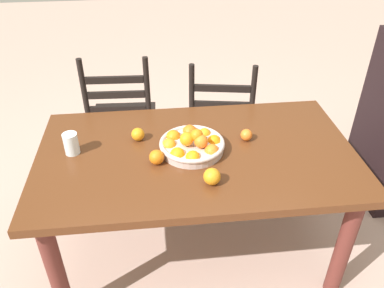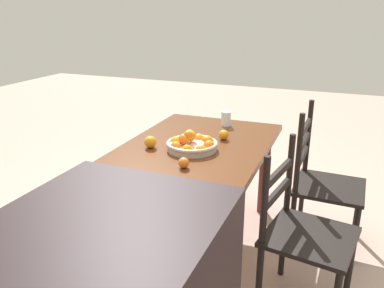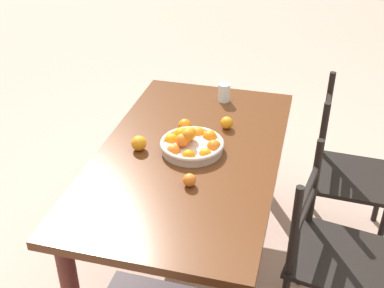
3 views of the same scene
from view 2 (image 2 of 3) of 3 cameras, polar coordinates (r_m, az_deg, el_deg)
name	(u,v)px [view 2 (image 2 of 3)]	position (r m, az deg, el deg)	size (l,w,h in m)	color
ground_plane	(189,248)	(2.85, -0.39, -15.00)	(12.00, 12.00, 0.00)	#BF9E8E
dining_table	(189,166)	(2.55, -0.42, -3.19)	(1.63, 0.93, 0.74)	#572D16
chair_near_window	(322,183)	(2.86, 18.50, -5.36)	(0.48, 0.48, 0.99)	black
chair_by_cabinet	(302,235)	(2.24, 15.82, -12.63)	(0.52, 0.52, 0.94)	black
fruit_bowl	(192,144)	(2.51, -0.02, -0.04)	(0.33, 0.33, 0.14)	beige
orange_loose_0	(224,135)	(2.72, 4.65, 1.35)	(0.07, 0.07, 0.07)	orange
orange_loose_1	(190,135)	(2.71, -0.34, 1.36)	(0.07, 0.07, 0.07)	orange
orange_loose_2	(184,163)	(2.23, -1.23, -2.77)	(0.06, 0.06, 0.06)	orange
orange_loose_3	(150,142)	(2.57, -6.11, 0.30)	(0.08, 0.08, 0.08)	orange
drinking_glass	(226,119)	(3.04, 5.00, 3.71)	(0.07, 0.07, 0.11)	silver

